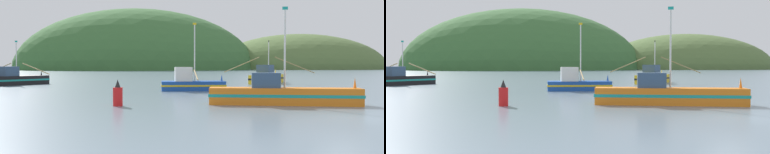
# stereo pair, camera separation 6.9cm
# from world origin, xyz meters

# --- Properties ---
(ground_plane) EXTENTS (600.00, 600.00, 0.00)m
(ground_plane) POSITION_xyz_m (0.00, 0.00, 0.00)
(ground_plane) COLOR slate
(hill_far_center) EXTENTS (129.46, 103.57, 65.22)m
(hill_far_center) POSITION_xyz_m (24.59, 203.77, 0.00)
(hill_far_center) COLOR #386633
(hill_far_center) RESTS_ON ground
(hill_mid_left) EXTENTS (107.50, 86.00, 41.88)m
(hill_mid_left) POSITION_xyz_m (120.16, 198.10, 0.00)
(hill_mid_left) COLOR #516B38
(hill_mid_left) RESTS_ON ground
(fishing_boat_orange) EXTENTS (9.66, 5.47, 6.43)m
(fishing_boat_orange) POSITION_xyz_m (0.13, 6.41, 0.68)
(fishing_boat_orange) COLOR orange
(fishing_boat_orange) RESTS_ON ground
(fishing_boat_yellow) EXTENTS (9.39, 9.50, 6.09)m
(fishing_boat_yellow) POSITION_xyz_m (13.55, 34.43, 0.86)
(fishing_boat_yellow) COLOR gold
(fishing_boat_yellow) RESTS_ON ground
(fishing_boat_black) EXTENTS (8.52, 10.20, 5.76)m
(fishing_boat_black) POSITION_xyz_m (-19.81, 39.76, 0.79)
(fishing_boat_black) COLOR black
(fishing_boat_black) RESTS_ON ground
(fishing_boat_blue) EXTENTS (6.87, 9.53, 6.89)m
(fishing_boat_blue) POSITION_xyz_m (-1.32, 22.28, 0.77)
(fishing_boat_blue) COLOR #19479E
(fishing_boat_blue) RESTS_ON ground
(channel_buoy) EXTENTS (0.61, 0.61, 1.69)m
(channel_buoy) POSITION_xyz_m (-10.30, 8.78, 0.70)
(channel_buoy) COLOR red
(channel_buoy) RESTS_ON ground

